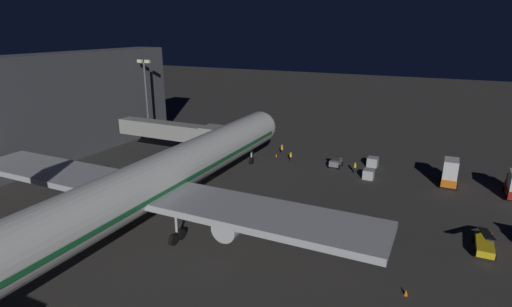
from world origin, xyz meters
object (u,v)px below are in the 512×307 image
jet_bridge (178,132)px  belt_loader (485,243)px  ground_crew_marshaller_fwd (291,156)px  apron_floodlight_mast (146,94)px  baggage_tug_spare (336,162)px  ground_crew_near_nose_gear (355,167)px  traffic_cone_nose_port (276,155)px  baggage_container_near_belt (369,174)px  traffic_cone_wingtip_svc_side (406,292)px  airliner_at_gate (136,190)px  traffic_cone_nose_starboard (254,152)px  baggage_container_mid_row (373,162)px  catering_truck (450,172)px  ground_crew_by_belt_loader (282,149)px

jet_bridge → belt_loader: (-44.14, 9.22, -4.71)m
ground_crew_marshaller_fwd → apron_floodlight_mast: bearing=-2.0°
baggage_tug_spare → ground_crew_near_nose_gear: (-3.47, 1.64, 0.20)m
traffic_cone_nose_port → ground_crew_marshaller_fwd: bearing=155.7°
baggage_container_near_belt → traffic_cone_wingtip_svc_side: bearing=106.9°
ground_crew_marshaller_fwd → traffic_cone_wingtip_svc_side: bearing=126.3°
airliner_at_gate → baggage_tug_spare: airliner_at_gate is taller
baggage_tug_spare → baggage_container_near_belt: size_ratio=1.70×
jet_bridge → baggage_container_near_belt: 30.74m
belt_loader → ground_crew_marshaller_fwd: size_ratio=4.57×
ground_crew_near_nose_gear → airliner_at_gate: bearing=61.3°
airliner_at_gate → jet_bridge: airliner_at_gate is taller
belt_loader → baggage_container_near_belt: bearing=-47.5°
ground_crew_near_nose_gear → traffic_cone_nose_starboard: bearing=-7.8°
ground_crew_near_nose_gear → ground_crew_marshaller_fwd: bearing=-5.7°
traffic_cone_wingtip_svc_side → apron_floodlight_mast: bearing=-30.1°
airliner_at_gate → belt_loader: airliner_at_gate is taller
baggage_tug_spare → traffic_cone_nose_port: size_ratio=4.97×
ground_crew_near_nose_gear → belt_loader: bearing=134.2°
baggage_container_mid_row → ground_crew_near_nose_gear: ground_crew_near_nose_gear is taller
apron_floodlight_mast → catering_truck: bearing=178.5°
apron_floodlight_mast → traffic_cone_wingtip_svc_side: (-52.56, 30.52, -9.05)m
apron_floodlight_mast → traffic_cone_nose_starboard: apron_floodlight_mast is taller
jet_bridge → baggage_container_mid_row: 32.14m
catering_truck → traffic_cone_nose_port: 27.74m
catering_truck → ground_crew_near_nose_gear: bearing=2.9°
ground_crew_by_belt_loader → traffic_cone_nose_starboard: 5.11m
traffic_cone_wingtip_svc_side → ground_crew_near_nose_gear: bearing=-69.6°
airliner_at_gate → ground_crew_marshaller_fwd: size_ratio=39.58×
baggage_tug_spare → ground_crew_by_belt_loader: 10.80m
traffic_cone_nose_port → traffic_cone_wingtip_svc_side: (-24.86, 30.92, 0.00)m
ground_crew_marshaller_fwd → traffic_cone_nose_port: ground_crew_marshaller_fwd is taller
catering_truck → ground_crew_marshaller_fwd: bearing=-1.0°
catering_truck → ground_crew_by_belt_loader: size_ratio=2.48×
ground_crew_near_nose_gear → ground_crew_marshaller_fwd: ground_crew_near_nose_gear is taller
baggage_container_mid_row → ground_crew_by_belt_loader: size_ratio=1.02×
ground_crew_marshaller_fwd → belt_loader: bearing=146.6°
ground_crew_by_belt_loader → traffic_cone_nose_port: (0.37, 1.70, -0.71)m
jet_bridge → apron_floodlight_mast: (14.79, -10.31, 3.77)m
baggage_tug_spare → baggage_container_near_belt: 6.64m
baggage_container_mid_row → baggage_container_near_belt: bearing=94.5°
catering_truck → baggage_container_mid_row: size_ratio=2.43×
baggage_tug_spare → jet_bridge: bearing=22.4°
airliner_at_gate → baggage_container_mid_row: bearing=-117.9°
baggage_container_near_belt → traffic_cone_nose_port: bearing=-13.6°
traffic_cone_nose_port → baggage_container_mid_row: bearing=-173.0°
catering_truck → apron_floodlight_mast: bearing=-1.5°
catering_truck → traffic_cone_nose_port: size_ratio=8.06×
baggage_container_mid_row → ground_crew_by_belt_loader: 15.86m
ground_crew_near_nose_gear → baggage_tug_spare: bearing=-25.2°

